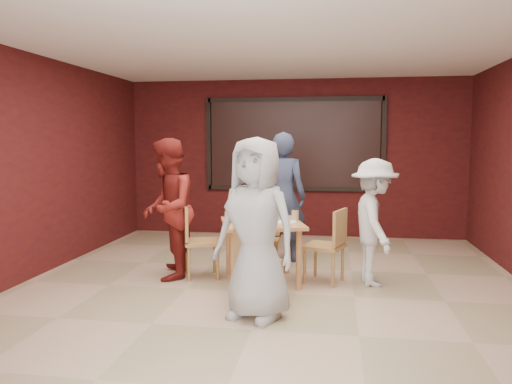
% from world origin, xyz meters
% --- Properties ---
extents(floor, '(7.00, 7.00, 0.00)m').
position_xyz_m(floor, '(0.00, 0.00, 0.00)').
color(floor, tan).
rests_on(floor, ground).
extents(window_blinds, '(3.00, 0.02, 1.50)m').
position_xyz_m(window_blinds, '(0.00, 3.45, 1.65)').
color(window_blinds, black).
extents(dining_table, '(1.17, 1.17, 0.90)m').
position_xyz_m(dining_table, '(-0.13, 0.42, 0.65)').
color(dining_table, tan).
rests_on(dining_table, floor).
extents(chair_front, '(0.48, 0.48, 0.85)m').
position_xyz_m(chair_front, '(-0.07, -0.39, 0.48)').
color(chair_front, '#A17B3E').
rests_on(chair_front, floor).
extents(chair_back, '(0.39, 0.39, 0.78)m').
position_xyz_m(chair_back, '(-0.19, 1.12, 0.44)').
color(chair_back, '#A17B3E').
rests_on(chair_back, floor).
extents(chair_left, '(0.57, 0.57, 0.91)m').
position_xyz_m(chair_left, '(-0.98, 0.50, 0.51)').
color(chair_left, '#A17B3E').
rests_on(chair_left, floor).
extents(chair_right, '(0.56, 0.56, 0.91)m').
position_xyz_m(chair_right, '(0.69, 0.50, 0.51)').
color(chair_right, '#A17B3E').
rests_on(chair_right, floor).
extents(diner_front, '(1.01, 0.84, 1.76)m').
position_xyz_m(diner_front, '(-0.02, -0.79, 0.88)').
color(diner_front, '#A8A8A8').
rests_on(diner_front, floor).
extents(diner_back, '(0.72, 0.53, 1.84)m').
position_xyz_m(diner_back, '(-0.00, 1.57, 0.92)').
color(diner_back, '#303956').
rests_on(diner_back, floor).
extents(diner_left, '(0.80, 0.95, 1.75)m').
position_xyz_m(diner_left, '(-1.33, 0.44, 0.88)').
color(diner_left, maroon).
rests_on(diner_left, floor).
extents(diner_right, '(0.71, 1.05, 1.51)m').
position_xyz_m(diner_right, '(1.20, 0.53, 0.76)').
color(diner_right, silver).
rests_on(diner_right, floor).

